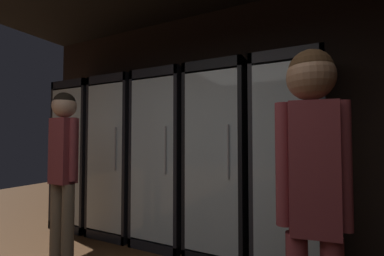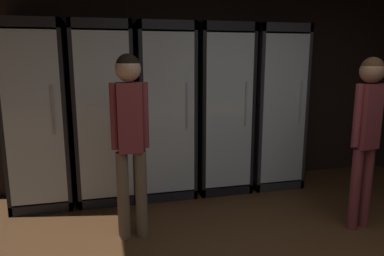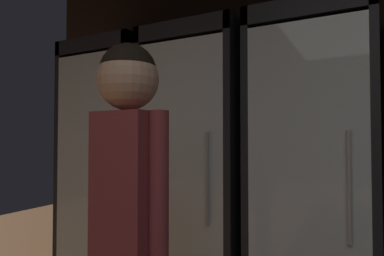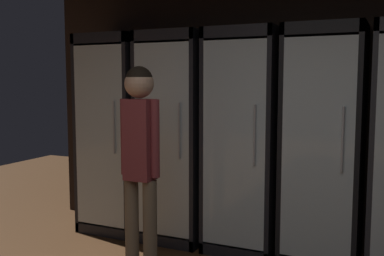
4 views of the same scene
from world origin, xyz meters
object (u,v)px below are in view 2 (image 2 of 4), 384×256
at_px(shopper_near, 130,127).
at_px(cooler_far_right, 271,108).
at_px(cooler_center, 164,113).
at_px(cooler_right, 220,109).
at_px(cooler_far_left, 39,117).
at_px(cooler_left, 104,114).
at_px(shopper_far, 367,121).

bearing_deg(shopper_near, cooler_far_right, 29.49).
xyz_separation_m(cooler_center, cooler_right, (0.69, -0.00, 0.01)).
xyz_separation_m(cooler_far_left, shopper_near, (0.90, -1.06, 0.05)).
bearing_deg(cooler_far_right, cooler_center, 179.91).
bearing_deg(cooler_left, cooler_center, 0.04).
relative_size(cooler_far_left, cooler_center, 1.00).
bearing_deg(shopper_far, cooler_center, 139.25).
xyz_separation_m(cooler_left, cooler_center, (0.69, 0.00, -0.01)).
relative_size(shopper_near, shopper_far, 1.02).
bearing_deg(shopper_near, cooler_right, 41.92).
xyz_separation_m(cooler_center, cooler_far_right, (1.38, -0.00, 0.01)).
distance_m(cooler_far_left, cooler_far_right, 2.76).
bearing_deg(shopper_far, cooler_left, 148.81).
relative_size(cooler_right, cooler_far_right, 1.00).
distance_m(cooler_right, cooler_far_right, 0.69).
relative_size(cooler_far_right, shopper_far, 1.23).
distance_m(shopper_near, shopper_far, 2.15).
xyz_separation_m(cooler_left, shopper_far, (2.33, -1.41, 0.06)).
bearing_deg(cooler_right, cooler_center, 179.81).
distance_m(cooler_center, shopper_far, 2.16).
relative_size(cooler_far_left, cooler_left, 1.00).
relative_size(cooler_right, shopper_far, 1.23).
bearing_deg(cooler_far_right, shopper_near, -150.51).
bearing_deg(cooler_right, shopper_far, -56.11).
bearing_deg(shopper_near, cooler_left, 101.03).
height_order(cooler_far_right, shopper_near, cooler_far_right).
bearing_deg(cooler_left, cooler_far_right, -0.05).
distance_m(cooler_far_left, shopper_near, 1.39).
distance_m(cooler_left, cooler_right, 1.38).
bearing_deg(shopper_near, cooler_far_left, 130.32).
bearing_deg(cooler_left, shopper_near, -78.97).
relative_size(cooler_far_left, shopper_far, 1.23).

